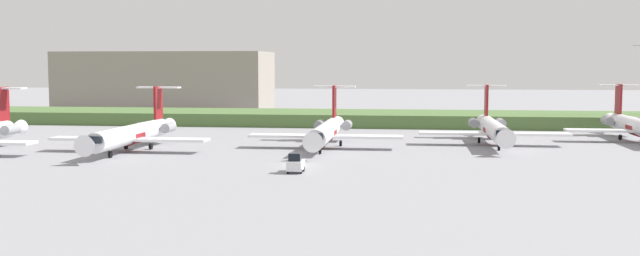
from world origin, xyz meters
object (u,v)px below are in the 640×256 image
object	(u,v)px
regional_jet_fourth	(493,128)
regional_jet_fifth	(636,126)
baggage_tug	(296,164)
regional_jet_second	(133,133)
regional_jet_third	(327,131)

from	to	relation	value
regional_jet_fourth	regional_jet_fifth	xyz separation A→B (m)	(23.55, 7.45, 0.00)
regional_jet_fifth	baggage_tug	distance (m)	63.59
regional_jet_second	regional_jet_fourth	size ratio (longest dim) A/B	1.00
regional_jet_third	regional_jet_fifth	world-z (taller)	same
regional_jet_third	regional_jet_fourth	size ratio (longest dim) A/B	1.00
regional_jet_third	regional_jet_fourth	bearing A→B (deg)	16.05
regional_jet_third	regional_jet_fifth	size ratio (longest dim) A/B	1.00
regional_jet_third	baggage_tug	world-z (taller)	regional_jet_third
regional_jet_fifth	baggage_tug	world-z (taller)	regional_jet_fifth
regional_jet_fourth	baggage_tug	xyz separation A→B (m)	(-25.82, -32.60, -1.53)
regional_jet_third	baggage_tug	bearing A→B (deg)	-91.44
regional_jet_second	regional_jet_third	size ratio (longest dim) A/B	1.00
regional_jet_fourth	regional_jet_fifth	distance (m)	24.70
regional_jet_second	regional_jet_fourth	distance (m)	54.51
regional_jet_third	regional_jet_fourth	distance (m)	26.21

